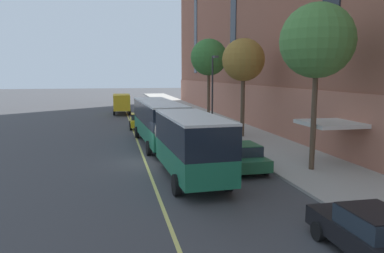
# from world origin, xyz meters

# --- Properties ---
(ground_plane) EXTENTS (260.00, 260.00, 0.00)m
(ground_plane) POSITION_xyz_m (0.00, 0.00, 0.00)
(ground_plane) COLOR #424244
(sidewalk) EXTENTS (5.71, 160.00, 0.15)m
(sidewalk) POSITION_xyz_m (9.09, 3.00, 0.07)
(sidewalk) COLOR #ADA89E
(sidewalk) RESTS_ON ground
(city_bus) EXTENTS (3.60, 19.75, 3.46)m
(city_bus) POSITION_xyz_m (1.19, 1.47, 2.02)
(city_bus) COLOR #1E704C
(city_bus) RESTS_ON ground
(parked_car_champagne_1) EXTENTS (1.99, 4.40, 1.56)m
(parked_car_champagne_1) POSITION_xyz_m (5.11, 27.85, 0.78)
(parked_car_champagne_1) COLOR #BCAD89
(parked_car_champagne_1) RESTS_ON ground
(parked_car_green_2) EXTENTS (2.04, 4.74, 1.56)m
(parked_car_green_2) POSITION_xyz_m (4.89, -2.83, 0.78)
(parked_car_green_2) COLOR #23603D
(parked_car_green_2) RESTS_ON ground
(parked_car_green_3) EXTENTS (1.93, 4.68, 1.56)m
(parked_car_green_3) POSITION_xyz_m (5.07, 10.13, 0.78)
(parked_car_green_3) COLOR #23603D
(parked_car_green_3) RESTS_ON ground
(parked_car_black_4) EXTENTS (1.99, 4.47, 1.56)m
(parked_car_black_4) POSITION_xyz_m (5.03, -13.81, 0.78)
(parked_car_black_4) COLOR black
(parked_car_black_4) RESTS_ON ground
(box_truck) EXTENTS (2.42, 6.98, 2.78)m
(box_truck) POSITION_xyz_m (-1.21, 29.94, 1.61)
(box_truck) COLOR gold
(box_truck) RESTS_ON ground
(taxi_cab) EXTENTS (2.04, 4.39, 1.56)m
(taxi_cab) POSITION_xyz_m (0.17, 15.48, 0.78)
(taxi_cab) COLOR yellow
(taxi_cab) RESTS_ON ground
(street_tree_mid_block) EXTENTS (4.09, 4.09, 9.24)m
(street_tree_mid_block) POSITION_xyz_m (8.59, -4.14, 7.31)
(street_tree_mid_block) COLOR brown
(street_tree_mid_block) RESTS_ON sidewalk
(street_tree_far_uptown) EXTENTS (3.64, 3.64, 8.43)m
(street_tree_far_uptown) POSITION_xyz_m (8.59, 7.60, 6.70)
(street_tree_far_uptown) COLOR brown
(street_tree_far_uptown) RESTS_ON sidewalk
(street_tree_far_downtown) EXTENTS (4.22, 4.22, 9.44)m
(street_tree_far_downtown) POSITION_xyz_m (8.59, 19.34, 7.44)
(street_tree_far_downtown) COLOR brown
(street_tree_far_downtown) RESTS_ON sidewalk
(street_lamp) EXTENTS (0.36, 1.48, 7.10)m
(street_lamp) POSITION_xyz_m (6.83, 10.94, 4.48)
(street_lamp) COLOR #2D2D30
(street_lamp) RESTS_ON sidewalk
(fire_hydrant) EXTENTS (0.42, 0.24, 0.72)m
(fire_hydrant) POSITION_xyz_m (6.73, 15.74, 0.49)
(fire_hydrant) COLOR red
(fire_hydrant) RESTS_ON sidewalk
(lane_centerline) EXTENTS (0.16, 140.00, 0.01)m
(lane_centerline) POSITION_xyz_m (-0.51, 3.00, 0.00)
(lane_centerline) COLOR #E0D66B
(lane_centerline) RESTS_ON ground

